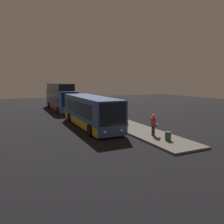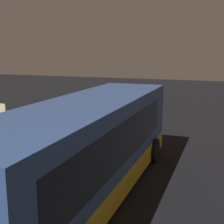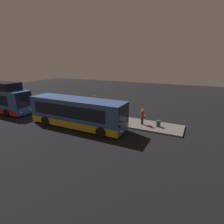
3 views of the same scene
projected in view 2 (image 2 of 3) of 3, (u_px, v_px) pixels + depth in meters
The scene contains 8 objects.
ground at pixel (88, 189), 10.22m from camera, with size 80.00×80.00×0.00m, color black.
platform at pixel (9, 174), 11.27m from camera, with size 20.00×3.07×0.16m.
bus_lead at pixel (87, 150), 9.57m from camera, with size 10.74×2.86×2.97m.
passenger_boarding at pixel (81, 116), 16.39m from camera, with size 0.63×0.61×1.72m.
passenger_waiting at pixel (46, 141), 11.79m from camera, with size 0.49×0.49×1.71m.
passenger_with_bags at pixel (23, 143), 11.81m from camera, with size 0.61×0.59×1.59m.
suitcase at pixel (9, 157), 11.73m from camera, with size 0.44×0.25×0.97m.
trash_bin at pixel (93, 120), 18.09m from camera, with size 0.44×0.44×0.65m.
Camera 2 is at (-8.68, -4.04, 4.47)m, focal length 50.00 mm.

